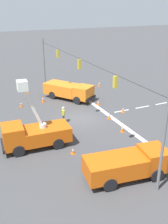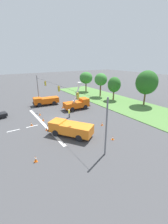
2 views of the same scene
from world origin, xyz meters
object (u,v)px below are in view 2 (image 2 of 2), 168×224
at_px(traffic_cone_foreground_left, 40,113).
at_px(traffic_cone_lane_edge_b, 62,107).
at_px(traffic_cone_mid_right, 113,138).
at_px(traffic_cone_lane_edge_a, 102,124).
at_px(utility_truck_bucket_lift, 77,103).
at_px(traffic_cone_foreground_right, 36,159).
at_px(traffic_cone_mid_left, 90,128).
at_px(traffic_cone_near_bucket, 47,128).
at_px(tree_west, 101,80).
at_px(tree_far_west, 86,78).
at_px(tree_centre, 114,85).
at_px(traffic_cone_far_left, 31,124).
at_px(traffic_cone_far_right, 43,119).
at_px(road_worker, 69,113).
at_px(tree_east, 147,83).
at_px(utility_truck_support_near, 70,128).
at_px(utility_truck_support_far, 46,100).

distance_m(traffic_cone_foreground_left, traffic_cone_lane_edge_b, 6.23).
bearing_deg(traffic_cone_mid_right, traffic_cone_lane_edge_a, 158.33).
bearing_deg(utility_truck_bucket_lift, traffic_cone_foreground_right, -44.87).
distance_m(traffic_cone_mid_left, traffic_cone_near_bucket, 7.10).
distance_m(tree_west, traffic_cone_lane_edge_a, 21.65).
xyz_separation_m(tree_far_west, traffic_cone_mid_left, (25.53, -16.25, -4.36)).
bearing_deg(traffic_cone_mid_left, traffic_cone_lane_edge_b, 174.48).
bearing_deg(traffic_cone_lane_edge_b, tree_centre, 85.30).
relative_size(traffic_cone_near_bucket, traffic_cone_far_left, 0.99).
xyz_separation_m(traffic_cone_foreground_left, traffic_cone_lane_edge_b, (-1.74, 5.98, -0.07)).
xyz_separation_m(tree_west, traffic_cone_foreground_left, (5.71, -20.58, -4.80)).
bearing_deg(traffic_cone_far_right, traffic_cone_near_bucket, -10.95).
distance_m(road_worker, traffic_cone_foreground_right, 13.78).
bearing_deg(tree_far_west, traffic_cone_near_bucket, -45.72).
height_order(tree_west, traffic_cone_lane_edge_b, tree_west).
xyz_separation_m(traffic_cone_foreground_right, traffic_cone_mid_left, (-3.08, 9.75, 0.02)).
height_order(traffic_cone_foreground_right, traffic_cone_mid_left, traffic_cone_mid_left).
distance_m(tree_east, traffic_cone_lane_edge_b, 20.96).
relative_size(traffic_cone_near_bucket, traffic_cone_far_right, 0.93).
height_order(traffic_cone_mid_right, traffic_cone_near_bucket, traffic_cone_near_bucket).
height_order(traffic_cone_mid_left, traffic_cone_far_left, traffic_cone_mid_left).
relative_size(traffic_cone_foreground_left, traffic_cone_far_right, 1.01).
height_order(traffic_cone_mid_right, traffic_cone_lane_edge_a, traffic_cone_lane_edge_a).
bearing_deg(traffic_cone_mid_left, utility_truck_bucket_lift, 159.90).
bearing_deg(tree_far_west, utility_truck_bucket_lift, -39.68).
relative_size(road_worker, traffic_cone_lane_edge_a, 2.65).
xyz_separation_m(tree_centre, road_worker, (5.02, -16.60, -3.31)).
xyz_separation_m(traffic_cone_foreground_right, traffic_cone_near_bucket, (-6.97, 3.82, -0.07)).
relative_size(traffic_cone_foreground_left, traffic_cone_near_bucket, 1.09).
xyz_separation_m(utility_truck_bucket_lift, traffic_cone_foreground_right, (13.70, -13.64, -0.96)).
relative_size(tree_far_west, traffic_cone_far_right, 9.41).
height_order(tree_far_west, utility_truck_support_near, tree_far_west).
bearing_deg(traffic_cone_lane_edge_a, tree_far_west, 151.96).
distance_m(tree_west, traffic_cone_mid_right, 26.42).
bearing_deg(tree_centre, tree_west, -174.41).
bearing_deg(traffic_cone_near_bucket, traffic_cone_foreground_left, 170.70).
bearing_deg(traffic_cone_lane_edge_b, tree_east, 63.60).
height_order(tree_centre, utility_truck_support_near, tree_centre).
bearing_deg(traffic_cone_far_right, utility_truck_support_far, 157.47).
height_order(utility_truck_support_near, traffic_cone_far_left, utility_truck_support_near).
relative_size(utility_truck_support_far, traffic_cone_mid_right, 10.99).
distance_m(tree_west, tree_centre, 5.30).
distance_m(tree_centre, traffic_cone_mid_right, 22.61).
relative_size(traffic_cone_mid_left, traffic_cone_far_left, 1.22).
distance_m(utility_truck_bucket_lift, traffic_cone_far_right, 9.42).
relative_size(road_worker, traffic_cone_mid_right, 2.98).
relative_size(traffic_cone_foreground_right, traffic_cone_far_right, 1.10).
relative_size(tree_centre, traffic_cone_lane_edge_a, 9.62).
height_order(traffic_cone_mid_left, traffic_cone_lane_edge_a, traffic_cone_mid_left).
xyz_separation_m(traffic_cone_foreground_right, traffic_cone_far_left, (-10.18, 2.22, -0.06)).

